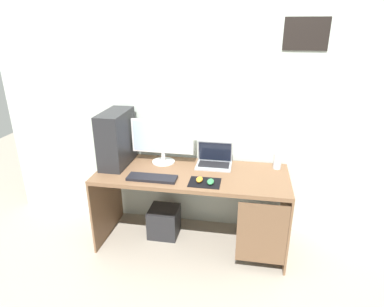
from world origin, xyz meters
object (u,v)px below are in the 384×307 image
Objects in this scene: pc_tower at (116,138)px; keyboard at (152,178)px; monitor at (163,140)px; mouse_right at (211,182)px; subwoofer at (164,221)px; mouse_left at (200,179)px; laptop at (214,161)px; speaker at (277,161)px.

pc_tower is 1.19× the size of keyboard.
monitor is 0.65m from mouse_right.
monitor is 0.42m from keyboard.
keyboard is 1.50× the size of subwoofer.
subwoofer is (0.42, -0.01, -0.83)m from pc_tower.
monitor is at bearing 89.69° from keyboard.
mouse_left is (0.81, -0.25, -0.23)m from pc_tower.
keyboard is 0.40m from mouse_left.
monitor is at bearing -177.54° from laptop.
mouse_right is at bearing -28.90° from subwoofer.
subwoofer is at bearing -171.54° from speaker.
keyboard is (-0.48, -0.39, -0.03)m from laptop.
laptop is at bearing 92.10° from mouse_right.
monitor is 0.81m from subwoofer.
speaker is 1.24m from subwoofer.
mouse_left is (-0.65, -0.39, -0.05)m from speaker.
speaker is 1.53× the size of mouse_left.
mouse_left is (0.40, 0.02, 0.01)m from keyboard.
mouse_right is at bearing -14.74° from mouse_left.
laptop is (0.48, 0.02, -0.18)m from monitor.
monitor is 0.57m from mouse_left.
mouse_left is at bearing -102.43° from laptop.
mouse_right is 0.82m from subwoofer.
speaker is (0.57, 0.03, 0.03)m from laptop.
speaker reaches higher than keyboard.
pc_tower is 1.78× the size of subwoofer.
keyboard is 4.38× the size of mouse_right.
mouse_left is at bearing -31.95° from subwoofer.
mouse_right is (0.01, -0.39, -0.02)m from laptop.
monitor is at bearing 13.25° from pc_tower.
pc_tower is 0.88m from mouse_left.
laptop is 3.36× the size of mouse_right.
subwoofer is (0.02, 0.26, -0.60)m from keyboard.
speaker is (1.46, 0.14, -0.18)m from pc_tower.
subwoofer is (-0.48, 0.26, -0.61)m from mouse_right.
mouse_left is 0.34× the size of subwoofer.
monitor is 2.07× the size of subwoofer.
speaker is 1.53× the size of mouse_right.
subwoofer is at bearing 148.05° from mouse_left.
pc_tower is at bearing -166.75° from monitor.
subwoofer is (-0.38, 0.24, -0.61)m from mouse_left.
laptop reaches higher than mouse_left.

